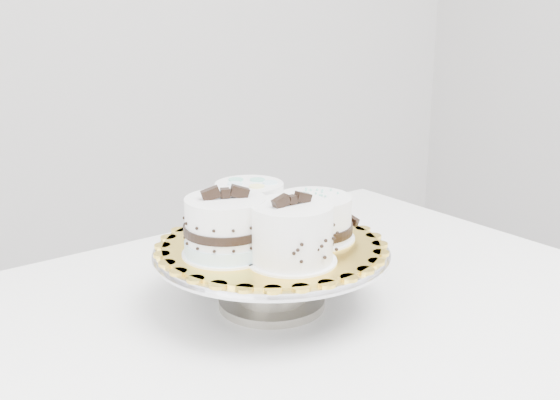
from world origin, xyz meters
name	(u,v)px	position (x,y,z in m)	size (l,w,h in m)	color
table	(249,373)	(0.07, 0.06, 0.67)	(1.36, 1.03, 0.75)	white
cake_stand	(272,266)	(0.13, 0.10, 0.81)	(0.34, 0.34, 0.09)	gray
cake_board	(271,245)	(0.13, 0.10, 0.84)	(0.31, 0.31, 0.00)	gold
cake_swirl	(292,235)	(0.13, 0.03, 0.88)	(0.12, 0.12, 0.10)	white
cake_banded	(226,229)	(0.06, 0.09, 0.88)	(0.13, 0.13, 0.10)	white
cake_dots	(249,207)	(0.13, 0.17, 0.88)	(0.12, 0.12, 0.08)	white
cake_ribbon	(314,219)	(0.20, 0.09, 0.88)	(0.14, 0.14, 0.07)	white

